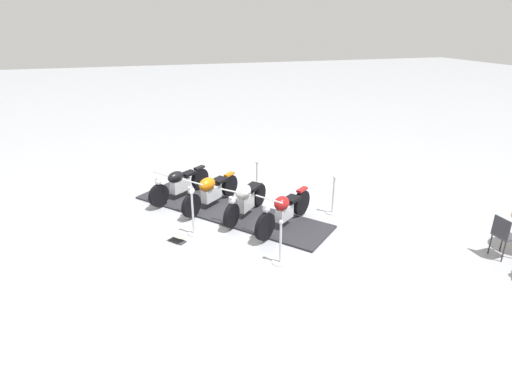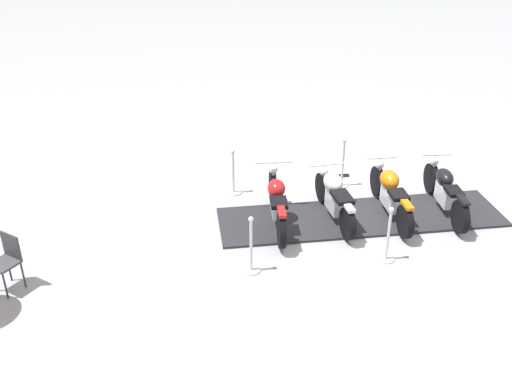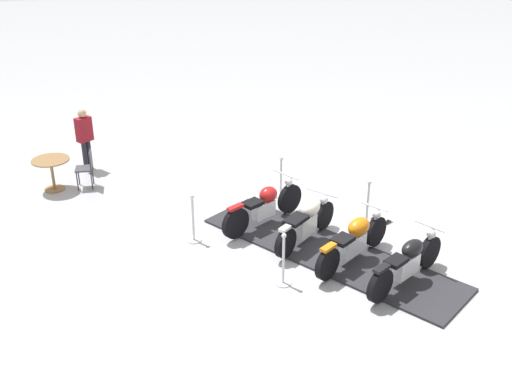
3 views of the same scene
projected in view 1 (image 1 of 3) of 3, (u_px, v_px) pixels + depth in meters
ground_plane at (229, 212)px, 10.93m from camera, size 80.00×80.00×0.00m
display_platform at (229, 211)px, 10.92m from camera, size 5.15×4.73×0.05m
motorcycle_black at (179, 183)px, 11.56m from camera, size 1.42×1.86×0.93m
motorcycle_copper at (210, 191)px, 10.98m from camera, size 1.54×1.81×0.93m
motorcycle_cream at (245, 199)px, 10.42m from camera, size 1.55×1.53×0.90m
motorcycle_maroon at (284, 210)px, 9.88m from camera, size 1.47×1.91×0.98m
stanchion_right_mid at (193, 219)px, 9.67m from camera, size 0.30×0.30×1.11m
stanchion_right_rear at (280, 250)px, 8.53m from camera, size 0.34×0.34×1.01m
stanchion_left_rear at (333, 201)px, 10.74m from camera, size 0.32×0.32×1.06m
stanchion_left_mid at (257, 183)px, 11.92m from camera, size 0.31×0.31×1.05m
info_placard at (177, 239)px, 9.45m from camera, size 0.44×0.42×0.19m
cafe_chair_near_table at (503, 234)px, 8.66m from camera, size 0.42×0.42×0.94m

